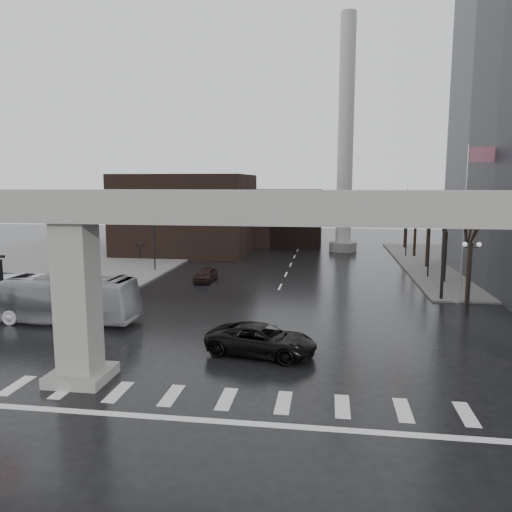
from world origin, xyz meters
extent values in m
plane|color=black|center=(0.00, 0.00, 0.00)|extent=(160.00, 160.00, 0.00)
cube|color=slate|center=(-26.00, 36.00, 0.07)|extent=(28.00, 36.00, 0.15)
cube|color=gray|center=(0.00, 0.00, 8.00)|extent=(48.00, 2.20, 1.40)
cube|color=gray|center=(-7.00, 0.00, 3.65)|extent=(1.60, 1.60, 7.30)
cube|color=gray|center=(-7.00, 0.00, 0.25)|extent=(2.60, 2.60, 0.50)
cube|color=black|center=(-14.00, 42.00, 5.00)|extent=(16.00, 14.00, 10.00)
cube|color=black|center=(-2.00, 52.00, 4.00)|extent=(10.00, 10.00, 8.00)
cylinder|color=beige|center=(6.00, 46.00, 15.00)|extent=(2.00, 2.00, 30.00)
cylinder|color=gray|center=(6.00, 46.00, 0.60)|extent=(3.60, 3.60, 1.20)
cylinder|color=black|center=(12.80, 18.80, 4.00)|extent=(0.24, 0.24, 8.00)
cylinder|color=black|center=(6.80, 18.80, 7.20)|extent=(12.00, 0.18, 0.18)
cube|color=black|center=(9.80, 18.80, 6.55)|extent=(0.35, 0.30, 1.00)
cube|color=black|center=(6.30, 18.80, 6.55)|extent=(0.35, 0.30, 1.00)
cube|color=black|center=(2.80, 18.80, 6.55)|extent=(0.35, 0.30, 1.00)
sphere|color=#FF0C05|center=(9.80, 18.62, 6.85)|extent=(0.20, 0.20, 0.20)
cube|color=#0C5523|center=(11.30, 18.80, 7.00)|extent=(1.80, 0.05, 0.35)
cube|color=#0C5523|center=(4.80, 18.80, 7.00)|extent=(1.80, 0.05, 0.35)
cylinder|color=silver|center=(15.00, 22.00, 6.00)|extent=(0.12, 0.12, 12.00)
cube|color=red|center=(16.00, 22.00, 11.20)|extent=(2.00, 0.03, 1.20)
cylinder|color=black|center=(13.50, 14.00, 2.40)|extent=(0.14, 0.14, 4.80)
cube|color=black|center=(13.50, 14.00, 4.75)|extent=(0.90, 0.06, 0.06)
sphere|color=silver|center=(13.05, 14.00, 4.95)|extent=(0.32, 0.32, 0.32)
sphere|color=silver|center=(13.95, 14.00, 4.95)|extent=(0.32, 0.32, 0.32)
cylinder|color=black|center=(13.50, 28.00, 2.40)|extent=(0.14, 0.14, 4.80)
cube|color=black|center=(13.50, 28.00, 4.75)|extent=(0.90, 0.06, 0.06)
sphere|color=silver|center=(13.05, 28.00, 4.95)|extent=(0.32, 0.32, 0.32)
sphere|color=silver|center=(13.95, 28.00, 4.95)|extent=(0.32, 0.32, 0.32)
cylinder|color=black|center=(13.50, 42.00, 2.40)|extent=(0.14, 0.14, 4.80)
cube|color=black|center=(13.50, 42.00, 4.75)|extent=(0.90, 0.06, 0.06)
sphere|color=silver|center=(13.05, 42.00, 4.95)|extent=(0.32, 0.32, 0.32)
sphere|color=silver|center=(13.95, 42.00, 4.95)|extent=(0.32, 0.32, 0.32)
cylinder|color=black|center=(-13.50, 14.00, 2.40)|extent=(0.14, 0.14, 4.80)
cube|color=black|center=(-13.50, 14.00, 4.75)|extent=(0.90, 0.06, 0.06)
sphere|color=silver|center=(-13.95, 14.00, 4.95)|extent=(0.32, 0.32, 0.32)
sphere|color=silver|center=(-13.05, 14.00, 4.95)|extent=(0.32, 0.32, 0.32)
cylinder|color=black|center=(-13.50, 28.00, 2.40)|extent=(0.14, 0.14, 4.80)
cube|color=black|center=(-13.50, 28.00, 4.75)|extent=(0.90, 0.06, 0.06)
sphere|color=silver|center=(-13.95, 28.00, 4.95)|extent=(0.32, 0.32, 0.32)
sphere|color=silver|center=(-13.05, 28.00, 4.95)|extent=(0.32, 0.32, 0.32)
cylinder|color=black|center=(-13.50, 42.00, 2.40)|extent=(0.14, 0.14, 4.80)
cube|color=black|center=(-13.50, 42.00, 4.75)|extent=(0.90, 0.06, 0.06)
sphere|color=silver|center=(-13.95, 42.00, 4.95)|extent=(0.32, 0.32, 0.32)
sphere|color=silver|center=(-13.05, 42.00, 4.95)|extent=(0.32, 0.32, 0.32)
cylinder|color=black|center=(14.50, 18.00, 2.27)|extent=(0.34, 0.34, 4.55)
cylinder|color=black|center=(14.50, 18.00, 6.01)|extent=(0.12, 1.52, 2.98)
cylinder|color=black|center=(15.00, 18.25, 5.78)|extent=(0.83, 1.14, 2.51)
cylinder|color=black|center=(14.50, 26.00, 2.33)|extent=(0.34, 0.34, 4.66)
cylinder|color=black|center=(14.50, 26.00, 6.15)|extent=(0.12, 1.55, 3.05)
cylinder|color=black|center=(15.00, 26.25, 5.91)|extent=(0.85, 1.16, 2.57)
cylinder|color=black|center=(14.50, 34.00, 2.38)|extent=(0.34, 0.34, 4.76)
cylinder|color=black|center=(14.50, 34.00, 6.29)|extent=(0.12, 1.59, 3.11)
cylinder|color=black|center=(15.00, 34.25, 6.05)|extent=(0.86, 1.18, 2.62)
cylinder|color=black|center=(14.50, 42.00, 2.43)|extent=(0.34, 0.34, 4.87)
cylinder|color=black|center=(14.50, 42.00, 6.43)|extent=(0.12, 1.62, 3.18)
cylinder|color=black|center=(15.00, 42.25, 6.18)|extent=(0.88, 1.20, 2.68)
cylinder|color=black|center=(14.50, 50.00, 2.48)|extent=(0.34, 0.34, 4.97)
cylinder|color=black|center=(14.50, 50.00, 6.57)|extent=(0.12, 1.65, 3.25)
cylinder|color=black|center=(15.00, 50.25, 6.31)|extent=(0.89, 1.23, 2.74)
imported|color=black|center=(0.73, 4.62, 0.81)|extent=(6.22, 3.77, 1.61)
imported|color=#9E9EA3|center=(-13.64, 8.87, 1.59)|extent=(11.49, 2.98, 3.18)
imported|color=black|center=(-6.97, 23.37, 0.65)|extent=(1.71, 3.87, 1.30)
camera|label=1|loc=(4.10, -20.45, 9.01)|focal=35.00mm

